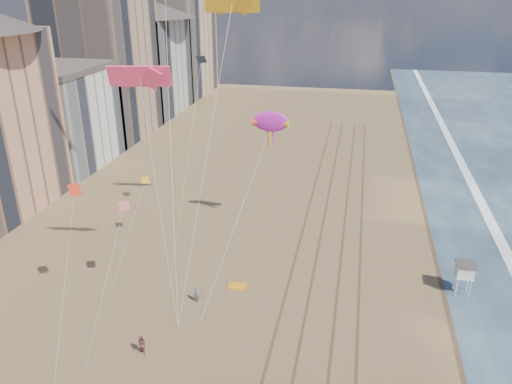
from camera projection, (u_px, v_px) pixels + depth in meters
The scene contains 10 objects.
wet_sand at pixel (463, 234), 63.68m from camera, with size 260.00×260.00×0.00m, color #42301E.
foam at pixel (498, 237), 62.89m from camera, with size 260.00×260.00×0.00m, color white.
tracks at pixel (328, 259), 57.80m from camera, with size 7.68×120.00×0.01m.
buildings at pixel (88, 74), 93.69m from camera, with size 34.72×131.35×29.00m.
lifeguard_stand at pixel (465, 270), 50.56m from camera, with size 1.95×1.95×3.52m.
grounded_kite at pixel (237, 286), 52.58m from camera, with size 1.91×1.21×0.22m, color orange.
show_kite at pixel (271, 122), 57.98m from camera, with size 4.33×9.91×23.52m.
kite_flyer_a at pixel (197, 295), 49.87m from camera, with size 0.61×0.40×1.66m, color slate.
kite_flyer_b at pixel (142, 345), 42.79m from camera, with size 0.93×0.72×1.91m, color brown.
small_kites at pixel (141, 153), 49.62m from camera, with size 8.00×19.16×13.89m.
Camera 1 is at (4.70, -20.77, 29.84)m, focal length 35.00 mm.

